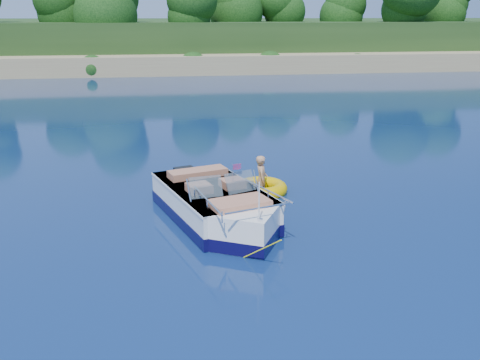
% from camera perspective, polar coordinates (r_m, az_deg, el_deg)
% --- Properties ---
extents(ground, '(160.00, 160.00, 0.00)m').
position_cam_1_polar(ground, '(10.18, 6.39, -10.14)').
color(ground, '#091B42').
rests_on(ground, ground).
extents(shoreline, '(170.00, 59.00, 6.00)m').
position_cam_1_polar(shoreline, '(72.62, -6.87, 14.22)').
color(shoreline, '#998059').
rests_on(shoreline, ground).
extents(treeline, '(150.00, 7.12, 8.19)m').
position_cam_1_polar(treeline, '(49.80, -6.04, 18.18)').
color(treeline, '#331C11').
rests_on(treeline, ground).
extents(motorboat, '(2.86, 5.17, 1.78)m').
position_cam_1_polar(motorboat, '(12.45, -2.32, -3.06)').
color(motorboat, white).
rests_on(motorboat, ground).
extents(tow_tube, '(1.69, 1.69, 0.38)m').
position_cam_1_polar(tow_tube, '(14.65, 2.26, -0.92)').
color(tow_tube, '#E4B200').
rests_on(tow_tube, ground).
extents(boy, '(0.41, 0.78, 1.47)m').
position_cam_1_polar(boy, '(14.73, 2.27, -1.22)').
color(boy, tan).
rests_on(boy, ground).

